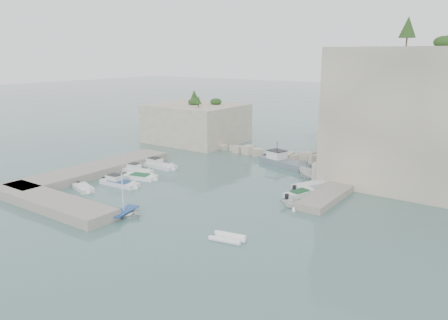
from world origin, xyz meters
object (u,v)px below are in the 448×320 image
Objects in this scene: motorboat_d at (120,185)px; rowboat at (124,216)px; motorboat_c at (140,179)px; motorboat_e at (84,190)px; work_boat at (285,166)px; motorboat_a at (159,167)px; motorboat_b at (138,173)px; tender_east_a at (294,208)px; tender_east_c at (309,187)px; tender_east_d at (315,180)px; tender_east_b at (300,196)px; inflatable_dinghy at (228,240)px.

motorboat_d reaches higher than rowboat.
motorboat_c is 7.77m from motorboat_e.
work_boat is at bearing 57.01° from motorboat_d.
work_boat reaches higher than motorboat_a.
motorboat_a is at bearing 83.57° from motorboat_b.
motorboat_d is at bearing -104.61° from work_boat.
tender_east_a reaches higher than tender_east_c.
tender_east_d is (-0.85, 3.54, 0.00)m from tender_east_c.
tender_east_d is at bearing -16.45° from work_boat.
rowboat is 0.92× the size of tender_east_b.
motorboat_b is 1.21× the size of rowboat.
rowboat reaches higher than tender_east_b.
motorboat_d is (2.28, -9.47, 0.00)m from motorboat_a.
rowboat is at bearing 157.51° from tender_east_d.
motorboat_c is at bearing 93.57° from motorboat_e.
motorboat_e is at bearing 152.49° from tender_east_c.
motorboat_d is 22.47m from tender_east_b.
inflatable_dinghy is (22.87, -15.02, 0.00)m from motorboat_a.
motorboat_e is 10.99m from rowboat.
inflatable_dinghy is 27.81m from work_boat.
motorboat_b is 1.04× the size of tender_east_d.
motorboat_d is at bearing -70.61° from motorboat_b.
motorboat_e and tender_east_c have the same top height.
motorboat_a and motorboat_b have the same top height.
motorboat_a is at bearing 106.73° from tender_east_b.
motorboat_a is at bearing 109.27° from motorboat_e.
motorboat_d reaches higher than inflatable_dinghy.
motorboat_e is 0.95× the size of rowboat.
motorboat_a is 22.62m from tender_east_b.
motorboat_e is at bearing -92.57° from motorboat_b.
motorboat_a is 4.03m from motorboat_b.
tender_east_a is at bearing -8.33° from motorboat_a.
motorboat_a reaches higher than tender_east_b.
tender_east_d is at bearing 20.59° from motorboat_c.
tender_east_b reaches higher than inflatable_dinghy.
tender_east_b is at bearing 22.52° from motorboat_d.
motorboat_c is at bearing 126.04° from tender_east_d.
motorboat_b reaches higher than motorboat_c.
work_boat reaches higher than motorboat_d.
motorboat_a is 22.54m from tender_east_d.
motorboat_d is at bearing 148.20° from tender_east_c.
tender_east_b is 0.50× the size of work_boat.
motorboat_b is at bearing 133.80° from tender_east_c.
rowboat is (10.75, -16.38, 0.00)m from motorboat_a.
motorboat_e is (-2.00, -7.51, 0.00)m from motorboat_c.
rowboat is at bearing -41.81° from motorboat_d.
tender_east_a is 4.29m from tender_east_b.
work_boat reaches higher than inflatable_dinghy.
tender_east_c is (-0.44, 3.67, 0.00)m from tender_east_b.
motorboat_c and motorboat_e have the same top height.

